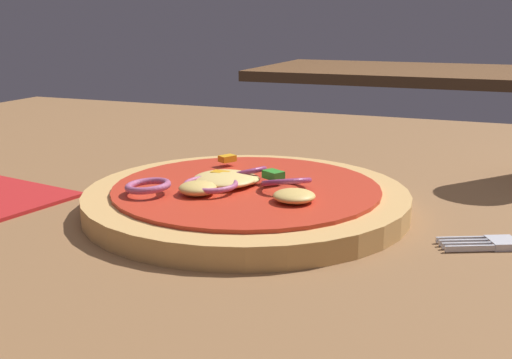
# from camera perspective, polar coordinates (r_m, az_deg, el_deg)

# --- Properties ---
(dining_table) EXTENTS (1.37, 0.96, 0.03)m
(dining_table) POSITION_cam_1_polar(r_m,az_deg,el_deg) (0.52, 4.00, -3.60)
(dining_table) COLOR brown
(dining_table) RESTS_ON ground
(pizza) EXTENTS (0.25, 0.25, 0.03)m
(pizza) POSITION_cam_1_polar(r_m,az_deg,el_deg) (0.49, -0.96, -1.66)
(pizza) COLOR tan
(pizza) RESTS_ON dining_table
(background_table) EXTENTS (0.79, 0.54, 0.03)m
(background_table) POSITION_cam_1_polar(r_m,az_deg,el_deg) (1.94, 12.60, 9.47)
(background_table) COLOR brown
(background_table) RESTS_ON ground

